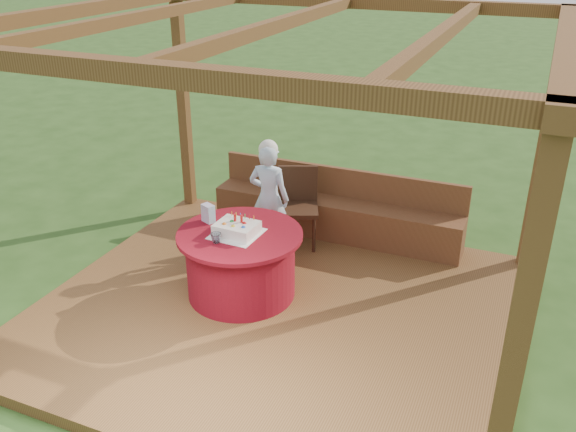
% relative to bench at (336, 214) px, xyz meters
% --- Properties ---
extents(ground, '(60.00, 60.00, 0.00)m').
position_rel_bench_xyz_m(ground, '(0.00, -1.72, -0.38)').
color(ground, '#244517').
rests_on(ground, ground).
extents(deck, '(4.50, 4.00, 0.12)m').
position_rel_bench_xyz_m(deck, '(0.00, -1.72, -0.32)').
color(deck, brown).
rests_on(deck, ground).
extents(pergola, '(4.50, 4.00, 2.72)m').
position_rel_bench_xyz_m(pergola, '(0.00, -1.72, 2.02)').
color(pergola, brown).
rests_on(pergola, deck).
extents(bench, '(3.00, 0.42, 0.80)m').
position_rel_bench_xyz_m(bench, '(0.00, 0.00, 0.00)').
color(bench, brown).
rests_on(bench, deck).
extents(table, '(1.23, 1.23, 0.68)m').
position_rel_bench_xyz_m(table, '(-0.44, -1.62, 0.08)').
color(table, maroon).
rests_on(table, deck).
extents(chair, '(0.59, 0.59, 0.90)m').
position_rel_bench_xyz_m(chair, '(-0.35, -0.35, 0.24)').
color(chair, '#351D10').
rests_on(chair, deck).
extents(elderly_woman, '(0.48, 0.33, 1.32)m').
position_rel_bench_xyz_m(elderly_woman, '(-0.58, -0.65, 0.40)').
color(elderly_woman, '#98C1E1').
rests_on(elderly_woman, deck).
extents(birthday_cake, '(0.46, 0.46, 0.19)m').
position_rel_bench_xyz_m(birthday_cake, '(-0.46, -1.66, 0.48)').
color(birthday_cake, white).
rests_on(birthday_cake, table).
extents(gift_bag, '(0.15, 0.13, 0.18)m').
position_rel_bench_xyz_m(gift_bag, '(-0.85, -1.52, 0.51)').
color(gift_bag, '#DB8DC3').
rests_on(gift_bag, table).
extents(drinking_glass, '(0.12, 0.12, 0.10)m').
position_rel_bench_xyz_m(drinking_glass, '(-0.55, -1.89, 0.47)').
color(drinking_glass, white).
rests_on(drinking_glass, table).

